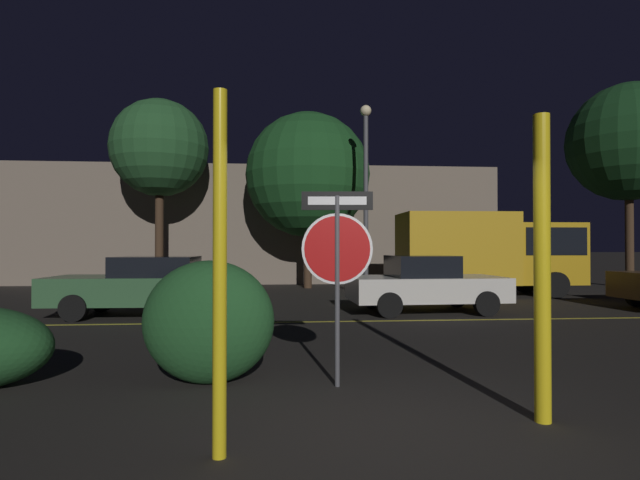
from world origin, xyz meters
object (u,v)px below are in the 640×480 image
(yellow_pole_right, at_px, (542,268))
(tree_1, at_px, (629,143))
(yellow_pole_left, at_px, (220,273))
(stop_sign, at_px, (337,249))
(tree_0, at_px, (160,149))
(passing_car_2, at_px, (425,284))
(delivery_truck, at_px, (491,250))
(hedge_bush_1, at_px, (209,322))
(street_lamp, at_px, (366,182))
(passing_car_1, at_px, (152,286))
(tree_2, at_px, (308,175))

(yellow_pole_right, relative_size, tree_1, 0.35)
(yellow_pole_left, relative_size, tree_1, 0.35)
(stop_sign, relative_size, tree_0, 0.31)
(tree_0, bearing_deg, passing_car_2, -41.93)
(yellow_pole_right, bearing_deg, yellow_pole_left, -169.47)
(yellow_pole_left, xyz_separation_m, delivery_truck, (7.63, 12.38, 0.09))
(hedge_bush_1, height_order, tree_0, tree_0)
(street_lamp, relative_size, tree_1, 0.77)
(street_lamp, bearing_deg, hedge_bush_1, -109.91)
(street_lamp, distance_m, tree_1, 11.77)
(stop_sign, bearing_deg, tree_1, 49.34)
(passing_car_1, bearing_deg, yellow_pole_left, -161.33)
(street_lamp, bearing_deg, stop_sign, -101.80)
(hedge_bush_1, distance_m, passing_car_1, 6.44)
(stop_sign, height_order, hedge_bush_1, stop_sign)
(yellow_pole_right, height_order, hedge_bush_1, yellow_pole_right)
(hedge_bush_1, distance_m, tree_2, 14.31)
(tree_1, relative_size, tree_2, 1.19)
(yellow_pole_left, height_order, delivery_truck, yellow_pole_left)
(passing_car_1, distance_m, passing_car_2, 6.71)
(yellow_pole_left, height_order, tree_1, tree_1)
(passing_car_1, height_order, tree_0, tree_0)
(passing_car_2, xyz_separation_m, tree_0, (-8.31, 7.46, 4.76))
(stop_sign, distance_m, tree_1, 19.39)
(street_lamp, relative_size, tree_0, 0.87)
(hedge_bush_1, bearing_deg, passing_car_1, 109.82)
(tree_1, xyz_separation_m, tree_2, (-13.05, 0.69, -1.39))
(tree_2, bearing_deg, delivery_truck, -29.83)
(passing_car_1, bearing_deg, tree_1, -66.77)
(hedge_bush_1, bearing_deg, stop_sign, -9.37)
(tree_1, bearing_deg, stop_sign, -135.60)
(street_lamp, bearing_deg, passing_car_2, -79.64)
(delivery_truck, relative_size, street_lamp, 0.93)
(tree_0, xyz_separation_m, tree_1, (18.84, -0.68, 0.42))
(stop_sign, distance_m, passing_car_2, 7.17)
(tree_2, bearing_deg, hedge_bush_1, -98.31)
(hedge_bush_1, height_order, street_lamp, street_lamp)
(stop_sign, bearing_deg, yellow_pole_left, -116.39)
(yellow_pole_left, relative_size, yellow_pole_right, 0.99)
(yellow_pole_right, xyz_separation_m, hedge_bush_1, (-3.34, 1.61, -0.71))
(street_lamp, distance_m, tree_2, 3.80)
(yellow_pole_right, height_order, tree_1, tree_1)
(passing_car_1, bearing_deg, hedge_bush_1, -158.82)
(yellow_pole_left, relative_size, street_lamp, 0.45)
(stop_sign, relative_size, passing_car_1, 0.48)
(passing_car_1, distance_m, tree_2, 9.47)
(passing_car_1, height_order, delivery_truck, delivery_truck)
(passing_car_1, xyz_separation_m, tree_1, (17.23, 6.92, 5.17))
(tree_0, relative_size, tree_2, 1.06)
(stop_sign, bearing_deg, yellow_pole_right, -32.00)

